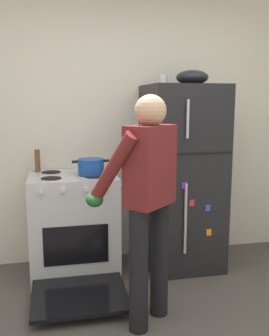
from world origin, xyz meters
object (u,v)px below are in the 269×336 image
Objects in this scene: red_pot at (91,167)px; coffee_mug at (163,79)px; refrigerator at (182,177)px; pepper_mill at (37,160)px; person_cook at (146,191)px; mixing_bowl at (192,77)px; stove_range at (74,226)px.

coffee_mug is at bearing 8.40° from red_pot.
pepper_mill is (-1.31, 0.20, 0.17)m from refrigerator.
person_cook is at bearing -112.29° from coffee_mug.
person_cook reaches higher than pepper_mill.
mixing_bowl is at bearing -10.99° from coffee_mug.
pepper_mill is at bearing 143.99° from stove_range.
coffee_mug is at bearing 4.64° from stove_range.
refrigerator reaches higher than stove_range.
refrigerator is 15.19× the size of coffee_mug.
red_pot is (-0.85, -0.05, 0.14)m from refrigerator.
coffee_mug is (-0.18, 0.05, 0.90)m from refrigerator.
mixing_bowl reaches higher than refrigerator.
refrigerator reaches higher than person_cook.
refrigerator is 5.21× the size of red_pot.
refrigerator is at bearing -15.84° from coffee_mug.
red_pot is 1.12× the size of mixing_bowl.
mixing_bowl reaches higher than stove_range.
mixing_bowl reaches higher than coffee_mug.
person_cook is at bearing -55.70° from pepper_mill.
mixing_bowl is (0.65, 0.90, 0.82)m from person_cook.
red_pot is 2.92× the size of coffee_mug.
pepper_mill reaches higher than stove_range.
stove_range is 3.76× the size of red_pot.
person_cook is 0.90m from red_pot.
stove_range is 6.15× the size of pepper_mill.
mixing_bowl is at bearing 54.26° from person_cook.
mixing_bowl is (1.09, 0.02, 1.32)m from stove_range.
stove_range is at bearing 168.69° from red_pot.
red_pot is at bearing -171.60° from coffee_mug.
red_pot is 1.02m from coffee_mug.
refrigerator reaches higher than pepper_mill.
person_cook is 1.37m from mixing_bowl.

